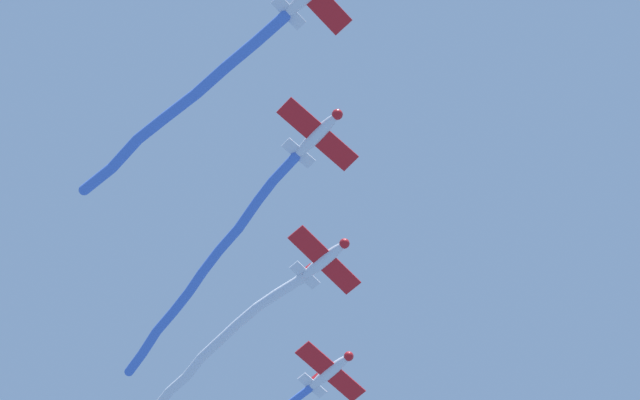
% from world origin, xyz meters
% --- Properties ---
extents(smoke_trail_lead, '(2.13, 21.19, 1.63)m').
position_xyz_m(smoke_trail_lead, '(-5.27, 6.81, 76.20)').
color(smoke_trail_lead, '#4C75DB').
extents(airplane_left_wing, '(7.10, 5.36, 1.75)m').
position_xyz_m(airplane_left_wing, '(2.81, 0.34, 76.70)').
color(airplane_left_wing, white).
extents(smoke_trail_left_wing, '(6.97, 22.91, 2.55)m').
position_xyz_m(smoke_trail_left_wing, '(6.04, 13.94, 75.66)').
color(smoke_trail_left_wing, '#4C75DB').
extents(airplane_right_wing, '(7.04, 5.27, 1.75)m').
position_xyz_m(airplane_right_wing, '(11.63, 6.52, 76.95)').
color(airplane_right_wing, white).
extents(smoke_trail_right_wing, '(6.37, 23.39, 2.79)m').
position_xyz_m(smoke_trail_right_wing, '(13.51, 20.60, 77.95)').
color(smoke_trail_right_wing, white).
extents(airplane_slot, '(7.07, 5.31, 1.75)m').
position_xyz_m(airplane_slot, '(20.43, 12.70, 77.20)').
color(airplane_slot, white).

